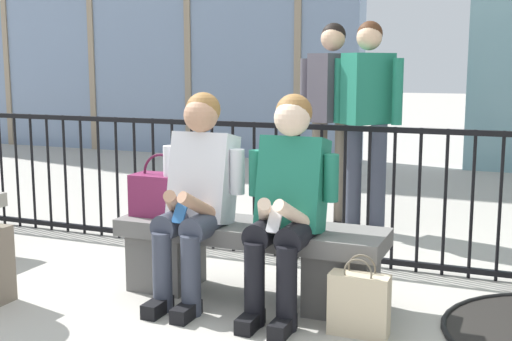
% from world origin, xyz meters
% --- Properties ---
extents(ground_plane, '(60.00, 60.00, 0.00)m').
position_xyz_m(ground_plane, '(0.00, 0.00, 0.00)').
color(ground_plane, '#B2ADA3').
extents(stone_bench, '(1.60, 0.44, 0.45)m').
position_xyz_m(stone_bench, '(0.00, 0.00, 0.27)').
color(stone_bench, slate).
rests_on(stone_bench, ground).
extents(seated_person_with_phone, '(0.52, 0.66, 1.21)m').
position_xyz_m(seated_person_with_phone, '(-0.28, -0.13, 0.65)').
color(seated_person_with_phone, '#383D4C').
rests_on(seated_person_with_phone, ground).
extents(seated_person_companion, '(0.52, 0.66, 1.21)m').
position_xyz_m(seated_person_companion, '(0.28, -0.13, 0.65)').
color(seated_person_companion, black).
rests_on(seated_person_companion, ground).
extents(handbag_on_bench, '(0.36, 0.20, 0.39)m').
position_xyz_m(handbag_on_bench, '(-0.58, -0.01, 0.58)').
color(handbag_on_bench, '#7A234C').
rests_on(handbag_on_bench, stone_bench).
extents(shopping_bag, '(0.31, 0.12, 0.41)m').
position_xyz_m(shopping_bag, '(0.73, -0.30, 0.17)').
color(shopping_bag, beige).
rests_on(shopping_bag, ground).
extents(bystander_at_railing, '(0.55, 0.44, 1.71)m').
position_xyz_m(bystander_at_railing, '(-0.05, 1.89, 1.00)').
color(bystander_at_railing, '#6B6051').
rests_on(bystander_at_railing, ground).
extents(bystander_further_back, '(0.55, 0.43, 1.71)m').
position_xyz_m(bystander_further_back, '(0.28, 1.77, 1.00)').
color(bystander_further_back, '#383D4C').
rests_on(bystander_further_back, ground).
extents(plaza_railing, '(9.74, 0.04, 0.97)m').
position_xyz_m(plaza_railing, '(0.00, 0.88, 0.49)').
color(plaza_railing, black).
rests_on(plaza_railing, ground).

